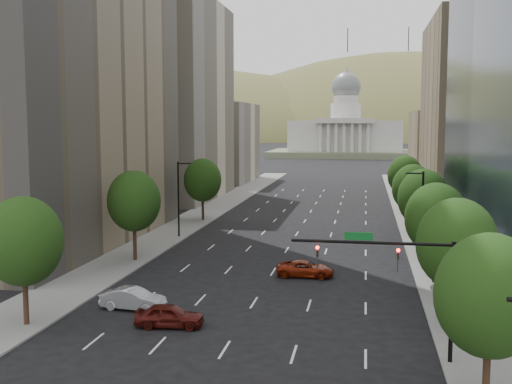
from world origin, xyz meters
The scene contains 23 objects.
sidewalk_left centered at (-15.50, 60.00, 0.07)m, with size 6.00×200.00×0.15m, color slate.
sidewalk_right centered at (15.50, 60.00, 0.07)m, with size 6.00×200.00×0.15m, color slate.
midrise_cream_left centered at (-25.00, 103.00, 17.50)m, with size 14.00×30.00×35.00m, color beige.
filler_left centered at (-25.00, 136.00, 9.00)m, with size 14.00×26.00×18.00m, color beige.
parking_tan_right centered at (25.00, 100.00, 15.00)m, with size 14.00×30.00×30.00m, color #8C7759.
filler_right centered at (25.00, 133.00, 8.00)m, with size 14.00×26.00×16.00m, color #8C7759.
tree_right_0 centered at (14.00, 25.00, 5.39)m, with size 5.20×5.20×8.39m.
tree_right_1 centered at (14.00, 36.00, 5.75)m, with size 5.20×5.20×8.75m.
tree_right_2 centered at (14.00, 48.00, 5.60)m, with size 5.20×5.20×8.61m.
tree_right_3 centered at (14.00, 60.00, 5.89)m, with size 5.20×5.20×8.89m.
tree_right_4 centered at (14.00, 74.00, 5.46)m, with size 5.20×5.20×8.46m.
tree_right_5 centered at (14.00, 90.00, 5.75)m, with size 5.20×5.20×8.75m.
tree_left_0 centered at (-14.00, 32.00, 5.75)m, with size 5.20×5.20×8.75m.
tree_left_1 centered at (-14.00, 52.00, 5.96)m, with size 5.20×5.20×8.97m.
tree_left_2 centered at (-14.00, 78.00, 5.68)m, with size 5.20×5.20×8.68m.
streetlight_rn centered at (13.44, 55.00, 4.84)m, with size 1.70×0.20×9.00m.
streetlight_ln centered at (-13.44, 65.00, 4.84)m, with size 1.70×0.20×9.00m.
traffic_signal centered at (10.53, 30.00, 5.17)m, with size 9.12×0.40×7.38m.
capitol centered at (0.00, 249.71, 8.58)m, with size 60.00×40.00×35.20m.
foothills centered at (34.67, 599.39, -37.78)m, with size 720.00×413.00×263.00m.
car_maroon centered at (-4.52, 33.47, 0.78)m, with size 1.84×4.58×1.56m, color #440F0B.
car_silver centered at (-8.33, 36.79, 0.79)m, with size 1.66×4.77×1.57m, color #A9AAAF.
car_red_far centered at (3.07, 48.72, 0.71)m, with size 2.34×5.07×1.41m, color maroon.
Camera 1 is at (8.09, -5.16, 13.49)m, focal length 43.77 mm.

